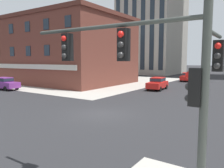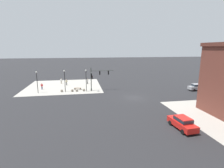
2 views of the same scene
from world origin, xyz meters
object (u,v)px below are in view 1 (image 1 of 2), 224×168
at_px(car_main_northbound_far, 4,83).
at_px(car_main_southbound_near, 188,76).
at_px(car_main_northbound_near, 158,83).
at_px(traffic_signal_main, 162,78).

bearing_deg(car_main_northbound_far, car_main_southbound_near, 56.27).
bearing_deg(car_main_southbound_near, car_main_northbound_far, -123.73).
distance_m(car_main_northbound_near, car_main_southbound_near, 14.45).
distance_m(car_main_northbound_near, car_main_northbound_far, 20.77).
distance_m(traffic_signal_main, car_main_northbound_near, 24.77).
relative_size(car_main_northbound_near, car_main_southbound_near, 1.02).
xyz_separation_m(car_main_northbound_far, car_main_southbound_near, (17.36, 26.00, 0.00)).
bearing_deg(traffic_signal_main, car_main_southbound_near, 104.05).
distance_m(traffic_signal_main, car_main_southbound_near, 38.45).
bearing_deg(car_main_southbound_near, car_main_northbound_near, -90.37).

